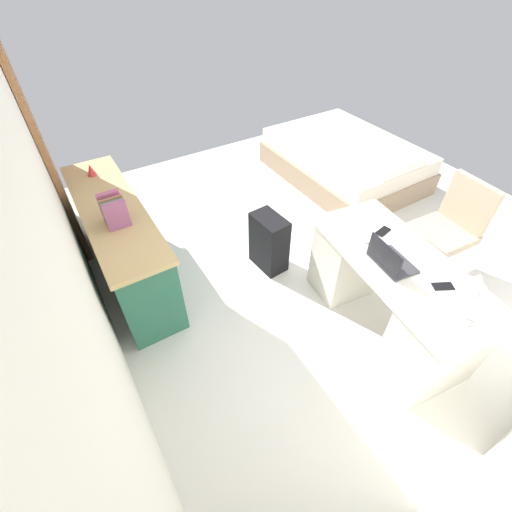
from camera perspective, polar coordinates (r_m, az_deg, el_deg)
name	(u,v)px	position (r m, az deg, el deg)	size (l,w,h in m)	color
ground_plane	(323,251)	(3.75, 10.69, 0.87)	(5.34, 5.34, 0.00)	silver
wall_back	(50,216)	(2.30, -30.30, 5.52)	(4.22, 0.10, 2.58)	white
door_wooden	(43,148)	(3.81, -31.05, 14.61)	(0.88, 0.05, 2.04)	#936038
desk	(389,294)	(2.96, 20.69, -5.70)	(1.51, 0.84, 0.73)	silver
office_chair	(445,235)	(3.65, 28.12, 2.99)	(0.52, 0.52, 0.94)	black
credenza	(122,243)	(3.41, -20.75, 2.04)	(1.80, 0.48, 0.78)	#28664C
bed	(345,160)	(4.90, 14.10, 14.71)	(1.91, 1.41, 0.58)	gray
suitcase_black	(269,242)	(3.35, 2.10, 2.20)	(0.36, 0.22, 0.57)	black
laptop	(389,260)	(2.63, 20.66, -0.60)	(0.34, 0.26, 0.21)	#333338
computer_mouse	(370,240)	(2.81, 17.83, 2.47)	(0.06, 0.10, 0.03)	white
cell_phone_near_laptop	(443,286)	(2.66, 27.88, -4.32)	(0.07, 0.14, 0.01)	black
cell_phone_by_mouse	(383,231)	(2.94, 19.77, 3.75)	(0.07, 0.14, 0.01)	black
desk_lamp	(476,287)	(2.37, 31.88, -4.19)	(0.16, 0.11, 0.34)	silver
book_row	(114,210)	(2.92, -21.90, 6.83)	(0.20, 0.17, 0.23)	#97537E
figurine_small	(91,170)	(3.67, -25.06, 12.46)	(0.08, 0.08, 0.11)	red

